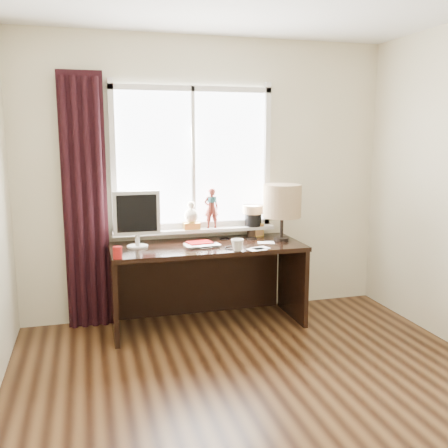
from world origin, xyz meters
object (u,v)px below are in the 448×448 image
object	(u,v)px
mug	(237,245)
red_cup	(118,252)
desk	(205,268)
monitor	(137,216)
table_lamp	(282,202)
laptop	(203,246)

from	to	relation	value
mug	red_cup	world-z (taller)	mug
red_cup	mug	bearing A→B (deg)	0.13
desk	monitor	size ratio (longest dim) A/B	3.47
monitor	table_lamp	xyz separation A→B (m)	(1.31, -0.07, 0.09)
laptop	table_lamp	size ratio (longest dim) A/B	0.59
laptop	desk	bearing A→B (deg)	68.16
red_cup	monitor	size ratio (longest dim) A/B	0.20
laptop	red_cup	world-z (taller)	red_cup
monitor	desk	bearing A→B (deg)	3.22
mug	laptop	bearing A→B (deg)	140.68
laptop	red_cup	xyz separation A→B (m)	(-0.74, -0.21, 0.04)
red_cup	monitor	xyz separation A→B (m)	(0.19, 0.36, 0.23)
mug	red_cup	distance (m)	0.99
laptop	mug	bearing A→B (deg)	-43.21
table_lamp	monitor	bearing A→B (deg)	176.92
laptop	desk	size ratio (longest dim) A/B	0.18
desk	red_cup	bearing A→B (deg)	-153.62
red_cup	desk	xyz separation A→B (m)	(0.80, 0.40, -0.29)
monitor	mug	bearing A→B (deg)	-24.32
mug	red_cup	xyz separation A→B (m)	(-0.99, -0.00, -0.01)
laptop	mug	size ratio (longest dim) A/B	2.89
monitor	table_lamp	size ratio (longest dim) A/B	0.94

